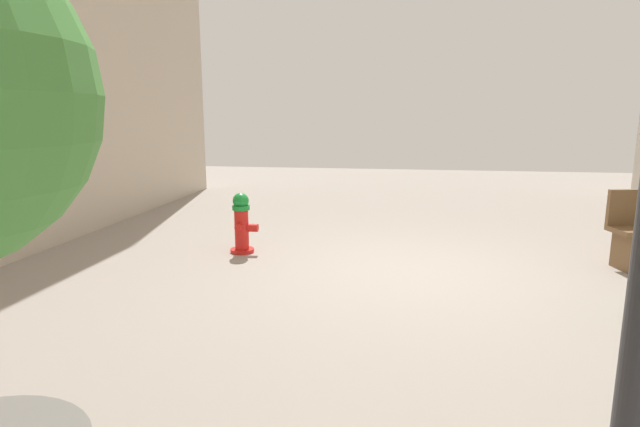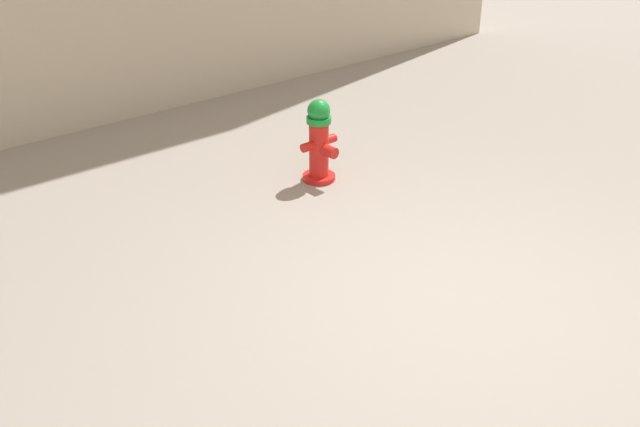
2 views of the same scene
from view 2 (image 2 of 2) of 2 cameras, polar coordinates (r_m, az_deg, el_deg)
ground_plane at (r=5.51m, az=10.02°, el=-6.68°), size 23.40×23.40×0.00m
fire_hydrant at (r=7.08m, az=-0.06°, el=5.60°), size 0.39×0.41×0.82m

